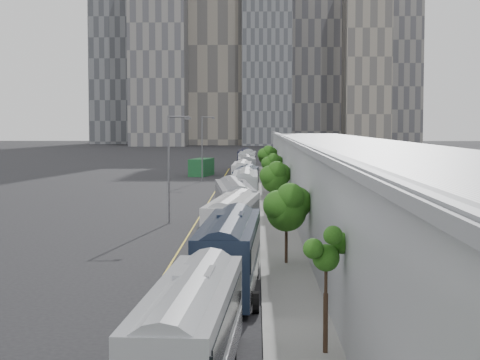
{
  "coord_description": "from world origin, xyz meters",
  "views": [
    {
      "loc": [
        3.73,
        -19.92,
        8.53
      ],
      "look_at": [
        2.11,
        59.8,
        3.0
      ],
      "focal_mm": 60.0,
      "sensor_mm": 36.0,
      "label": 1
    }
  ],
  "objects_px": {
    "bus_2": "(233,226)",
    "shipping_container": "(201,167)",
    "bus_3": "(234,207)",
    "bus_0": "(191,342)",
    "street_lamp_near": "(171,162)",
    "suv": "(207,169)",
    "bus_8": "(248,164)",
    "street_lamp_far": "(203,144)",
    "bus_7": "(247,170)",
    "bus_1": "(230,260)",
    "bus_6": "(242,176)",
    "bus_9": "(245,161)",
    "bus_5": "(246,184)",
    "bus_4": "(245,191)"
  },
  "relations": [
    {
      "from": "bus_6",
      "to": "street_lamp_far",
      "type": "bearing_deg",
      "value": 120.46
    },
    {
      "from": "bus_3",
      "to": "shipping_container",
      "type": "bearing_deg",
      "value": 91.01
    },
    {
      "from": "bus_9",
      "to": "shipping_container",
      "type": "height_order",
      "value": "bus_9"
    },
    {
      "from": "bus_6",
      "to": "bus_7",
      "type": "relative_size",
      "value": 0.93
    },
    {
      "from": "bus_0",
      "to": "bus_5",
      "type": "bearing_deg",
      "value": 91.94
    },
    {
      "from": "bus_4",
      "to": "bus_5",
      "type": "bearing_deg",
      "value": 89.94
    },
    {
      "from": "bus_2",
      "to": "suv",
      "type": "xyz_separation_m",
      "value": [
        -7.18,
        86.96,
        -0.83
      ]
    },
    {
      "from": "bus_1",
      "to": "bus_7",
      "type": "xyz_separation_m",
      "value": [
        -0.16,
        82.79,
        -0.04
      ]
    },
    {
      "from": "street_lamp_far",
      "to": "suv",
      "type": "distance_m",
      "value": 22.43
    },
    {
      "from": "bus_3",
      "to": "suv",
      "type": "xyz_separation_m",
      "value": [
        -6.92,
        75.24,
        -0.9
      ]
    },
    {
      "from": "bus_7",
      "to": "bus_8",
      "type": "height_order",
      "value": "bus_8"
    },
    {
      "from": "bus_2",
      "to": "bus_8",
      "type": "height_order",
      "value": "bus_8"
    },
    {
      "from": "bus_0",
      "to": "street_lamp_near",
      "type": "height_order",
      "value": "street_lamp_near"
    },
    {
      "from": "bus_1",
      "to": "bus_6",
      "type": "distance_m",
      "value": 68.9
    },
    {
      "from": "bus_3",
      "to": "bus_9",
      "type": "bearing_deg",
      "value": 84.9
    },
    {
      "from": "bus_2",
      "to": "suv",
      "type": "distance_m",
      "value": 87.26
    },
    {
      "from": "bus_3",
      "to": "bus_8",
      "type": "xyz_separation_m",
      "value": [
        0.33,
        72.19,
        0.1
      ]
    },
    {
      "from": "bus_0",
      "to": "shipping_container",
      "type": "bearing_deg",
      "value": 96.44
    },
    {
      "from": "street_lamp_far",
      "to": "street_lamp_near",
      "type": "bearing_deg",
      "value": -89.32
    },
    {
      "from": "bus_3",
      "to": "street_lamp_far",
      "type": "xyz_separation_m",
      "value": [
        -6.11,
        53.35,
        3.94
      ]
    },
    {
      "from": "bus_6",
      "to": "bus_5",
      "type": "bearing_deg",
      "value": -86.07
    },
    {
      "from": "bus_6",
      "to": "suv",
      "type": "xyz_separation_m",
      "value": [
        -6.82,
        32.46,
        -0.76
      ]
    },
    {
      "from": "street_lamp_near",
      "to": "street_lamp_far",
      "type": "bearing_deg",
      "value": 90.68
    },
    {
      "from": "bus_6",
      "to": "street_lamp_far",
      "type": "relative_size",
      "value": 1.24
    },
    {
      "from": "bus_2",
      "to": "shipping_container",
      "type": "xyz_separation_m",
      "value": [
        -7.54,
        78.04,
        -0.12
      ]
    },
    {
      "from": "bus_9",
      "to": "street_lamp_near",
      "type": "relative_size",
      "value": 1.45
    },
    {
      "from": "bus_0",
      "to": "street_lamp_far",
      "type": "distance_m",
      "value": 94.91
    },
    {
      "from": "bus_0",
      "to": "bus_9",
      "type": "bearing_deg",
      "value": 92.7
    },
    {
      "from": "bus_1",
      "to": "bus_7",
      "type": "bearing_deg",
      "value": 92.26
    },
    {
      "from": "bus_2",
      "to": "shipping_container",
      "type": "bearing_deg",
      "value": 101.22
    },
    {
      "from": "bus_8",
      "to": "suv",
      "type": "xyz_separation_m",
      "value": [
        -7.25,
        3.05,
        -0.99
      ]
    },
    {
      "from": "bus_2",
      "to": "bus_7",
      "type": "xyz_separation_m",
      "value": [
        0.09,
        68.4,
        0.04
      ]
    },
    {
      "from": "bus_3",
      "to": "bus_5",
      "type": "relative_size",
      "value": 1.08
    },
    {
      "from": "bus_3",
      "to": "shipping_container",
      "type": "distance_m",
      "value": 66.72
    },
    {
      "from": "bus_7",
      "to": "bus_6",
      "type": "bearing_deg",
      "value": -92.96
    },
    {
      "from": "bus_8",
      "to": "bus_7",
      "type": "bearing_deg",
      "value": -89.12
    },
    {
      "from": "street_lamp_near",
      "to": "bus_7",
      "type": "bearing_deg",
      "value": 83.89
    },
    {
      "from": "bus_8",
      "to": "bus_2",
      "type": "bearing_deg",
      "value": -89.23
    },
    {
      "from": "bus_6",
      "to": "street_lamp_near",
      "type": "bearing_deg",
      "value": -96.7
    },
    {
      "from": "bus_9",
      "to": "bus_7",
      "type": "bearing_deg",
      "value": -88.74
    },
    {
      "from": "bus_7",
      "to": "bus_1",
      "type": "bearing_deg",
      "value": -90.99
    },
    {
      "from": "bus_8",
      "to": "bus_9",
      "type": "distance_m",
      "value": 13.09
    },
    {
      "from": "street_lamp_near",
      "to": "suv",
      "type": "height_order",
      "value": "street_lamp_near"
    },
    {
      "from": "bus_7",
      "to": "street_lamp_far",
      "type": "height_order",
      "value": "street_lamp_far"
    },
    {
      "from": "shipping_container",
      "to": "suv",
      "type": "height_order",
      "value": "shipping_container"
    },
    {
      "from": "bus_9",
      "to": "street_lamp_near",
      "type": "height_order",
      "value": "street_lamp_near"
    },
    {
      "from": "bus_4",
      "to": "suv",
      "type": "distance_m",
      "value": 58.79
    },
    {
      "from": "bus_5",
      "to": "street_lamp_far",
      "type": "distance_m",
      "value": 26.37
    },
    {
      "from": "bus_1",
      "to": "bus_2",
      "type": "relative_size",
      "value": 1.04
    },
    {
      "from": "bus_8",
      "to": "street_lamp_near",
      "type": "relative_size",
      "value": 1.5
    }
  ]
}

